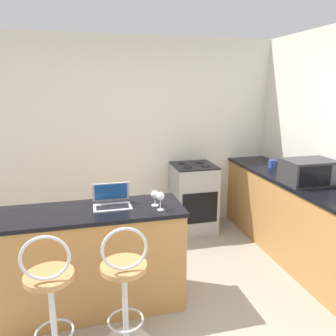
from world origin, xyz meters
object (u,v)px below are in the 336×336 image
at_px(stove_range, 193,198).
at_px(wine_glass_short, 155,195).
at_px(bar_stool_far, 125,292).
at_px(bar_stool_near, 51,303).
at_px(mug_blue, 272,164).
at_px(wine_glass_tall, 160,197).
at_px(laptop, 112,200).
at_px(microwave, 308,172).

distance_m(stove_range, wine_glass_short, 1.71).
bearing_deg(bar_stool_far, stove_range, 58.85).
relative_size(bar_stool_near, mug_blue, 10.04).
height_order(bar_stool_near, wine_glass_tall, wine_glass_tall).
xyz_separation_m(stove_range, wine_glass_short, (-0.83, -1.39, 0.57)).
xyz_separation_m(laptop, stove_range, (1.20, 1.30, -0.52)).
bearing_deg(laptop, bar_stool_near, -127.30).
relative_size(bar_stool_far, mug_blue, 10.04).
distance_m(bar_stool_near, wine_glass_tall, 1.13).
bearing_deg(wine_glass_tall, bar_stool_far, -130.32).
relative_size(bar_stool_far, laptop, 3.20).
bearing_deg(laptop, bar_stool_far, -87.88).
bearing_deg(laptop, stove_range, 47.30).
xyz_separation_m(bar_stool_near, bar_stool_far, (0.51, 0.00, 0.00)).
relative_size(laptop, wine_glass_tall, 2.03).
bearing_deg(bar_stool_far, bar_stool_near, 180.00).
height_order(mug_blue, wine_glass_short, wine_glass_short).
height_order(microwave, wine_glass_tall, microwave).
bearing_deg(bar_stool_far, laptop, 92.12).
bearing_deg(wine_glass_short, wine_glass_tall, -78.92).
height_order(bar_stool_near, mug_blue, bar_stool_near).
bearing_deg(mug_blue, microwave, -91.25).
bearing_deg(bar_stool_near, mug_blue, 30.52).
bearing_deg(wine_glass_short, stove_range, 59.18).
relative_size(bar_stool_near, microwave, 2.00).
height_order(stove_range, wine_glass_tall, wine_glass_tall).
distance_m(stove_range, mug_blue, 1.13).
relative_size(bar_stool_near, wine_glass_short, 7.56).
xyz_separation_m(bar_stool_far, mug_blue, (2.10, 1.54, 0.50)).
height_order(bar_stool_far, stove_range, bar_stool_far).
xyz_separation_m(mug_blue, wine_glass_tall, (-1.73, -1.10, 0.07)).
bearing_deg(wine_glass_short, bar_stool_near, -147.24).
bearing_deg(stove_range, wine_glass_short, -120.82).
distance_m(wine_glass_tall, wine_glass_short, 0.12).
bearing_deg(bar_stool_near, wine_glass_short, 32.76).
xyz_separation_m(microwave, wine_glass_tall, (-1.71, -0.37, -0.01)).
relative_size(stove_range, wine_glass_tall, 5.88).
bearing_deg(wine_glass_tall, stove_range, 61.89).
height_order(laptop, stove_range, laptop).
relative_size(microwave, stove_range, 0.55).
height_order(laptop, microwave, microwave).
xyz_separation_m(stove_range, mug_blue, (0.92, -0.40, 0.52)).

